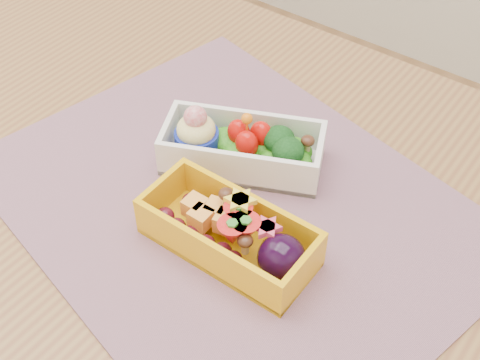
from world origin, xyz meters
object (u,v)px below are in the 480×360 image
Objects in this scene: table at (202,262)px; bento_white at (242,147)px; placemat at (232,204)px; bento_yellow at (232,233)px.

table is 5.87× the size of bento_white.
bento_white is at bearing 117.02° from placemat.
bento_white is at bearing 121.65° from bento_yellow.
bento_white is 0.13m from bento_yellow.
placemat is 2.91× the size of bento_yellow.
bento_yellow is (0.07, -0.03, 0.13)m from table.
bento_yellow is (0.04, -0.05, 0.03)m from placemat.
bento_white reaches higher than bento_yellow.
bento_white is at bearing 91.62° from table.
placemat is at bearing -87.64° from bento_white.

